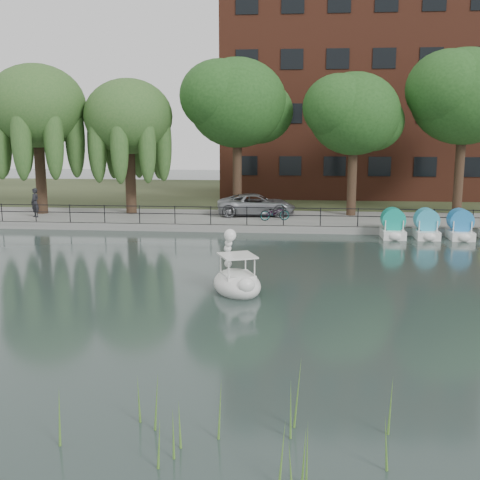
# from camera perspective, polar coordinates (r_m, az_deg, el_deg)

# --- Properties ---
(ground_plane) EXTENTS (120.00, 120.00, 0.00)m
(ground_plane) POSITION_cam_1_polar(r_m,az_deg,el_deg) (20.20, -2.50, -5.72)
(ground_plane) COLOR #344543
(promenade) EXTENTS (40.00, 6.00, 0.40)m
(promenade) POSITION_cam_1_polar(r_m,az_deg,el_deg) (35.71, 1.02, 1.86)
(promenade) COLOR gray
(promenade) RESTS_ON ground_plane
(kerb) EXTENTS (40.00, 0.25, 0.40)m
(kerb) POSITION_cam_1_polar(r_m,az_deg,el_deg) (32.81, 0.62, 1.07)
(kerb) COLOR gray
(kerb) RESTS_ON ground_plane
(land_strip) EXTENTS (60.00, 22.00, 0.36)m
(land_strip) POSITION_cam_1_polar(r_m,az_deg,el_deg) (49.57, 2.27, 4.33)
(land_strip) COLOR #47512D
(land_strip) RESTS_ON ground_plane
(railing) EXTENTS (32.00, 0.05, 1.00)m
(railing) POSITION_cam_1_polar(r_m,az_deg,el_deg) (32.86, 0.65, 2.75)
(railing) COLOR black
(railing) RESTS_ON promenade
(apartment_building) EXTENTS (20.00, 10.07, 18.00)m
(apartment_building) POSITION_cam_1_polar(r_m,az_deg,el_deg) (49.47, 10.75, 14.79)
(apartment_building) COLOR #4C1E16
(apartment_building) RESTS_ON land_strip
(willow_left) EXTENTS (5.88, 5.88, 9.01)m
(willow_left) POSITION_cam_1_polar(r_m,az_deg,el_deg) (39.00, -18.74, 11.89)
(willow_left) COLOR #473323
(willow_left) RESTS_ON promenade
(willow_mid) EXTENTS (5.32, 5.32, 8.15)m
(willow_mid) POSITION_cam_1_polar(r_m,az_deg,el_deg) (37.59, -10.53, 11.38)
(willow_mid) COLOR #473323
(willow_mid) RESTS_ON promenade
(broadleaf_center) EXTENTS (6.00, 6.00, 9.25)m
(broadleaf_center) POSITION_cam_1_polar(r_m,az_deg,el_deg) (37.39, -0.27, 12.81)
(broadleaf_center) COLOR #473323
(broadleaf_center) RESTS_ON promenade
(broadleaf_right) EXTENTS (5.40, 5.40, 8.32)m
(broadleaf_right) POSITION_cam_1_polar(r_m,az_deg,el_deg) (36.84, 10.78, 11.61)
(broadleaf_right) COLOR #473323
(broadleaf_right) RESTS_ON promenade
(broadleaf_far) EXTENTS (6.30, 6.30, 9.71)m
(broadleaf_far) POSITION_cam_1_polar(r_m,az_deg,el_deg) (38.97, 20.49, 12.56)
(broadleaf_far) COLOR #473323
(broadleaf_far) RESTS_ON promenade
(minivan) EXTENTS (3.01, 5.62, 1.50)m
(minivan) POSITION_cam_1_polar(r_m,az_deg,el_deg) (36.30, 1.56, 3.52)
(minivan) COLOR gray
(minivan) RESTS_ON promenade
(bicycle) EXTENTS (1.03, 1.82, 1.00)m
(bicycle) POSITION_cam_1_polar(r_m,az_deg,el_deg) (34.45, 3.31, 2.69)
(bicycle) COLOR gray
(bicycle) RESTS_ON promenade
(pedestrian) EXTENTS (0.86, 0.80, 1.98)m
(pedestrian) POSITION_cam_1_polar(r_m,az_deg,el_deg) (37.60, -18.88, 3.56)
(pedestrian) COLOR black
(pedestrian) RESTS_ON promenade
(swan_boat) EXTENTS (2.40, 2.89, 2.11)m
(swan_boat) POSITION_cam_1_polar(r_m,az_deg,el_deg) (21.07, -0.33, -3.71)
(swan_boat) COLOR white
(swan_boat) RESTS_ON ground_plane
(reed_bank) EXTENTS (24.00, 2.40, 1.20)m
(reed_bank) POSITION_cam_1_polar(r_m,az_deg,el_deg) (10.98, 1.20, -17.08)
(reed_bank) COLOR #669938
(reed_bank) RESTS_ON ground_plane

